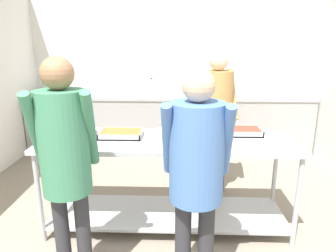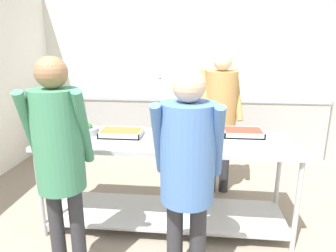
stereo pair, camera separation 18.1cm
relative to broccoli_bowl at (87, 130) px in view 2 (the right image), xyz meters
The scene contains 12 objects.
wall_rear 2.62m from the broccoli_bowl, 73.78° to the left, with size 4.74×0.06×2.65m.
back_counter 2.29m from the broccoli_bowl, 71.12° to the left, with size 4.58×0.65×0.92m.
serving_counter 0.86m from the broccoli_bowl, ahead, with size 2.34×0.71×0.89m.
broccoli_bowl is the anchor object (origin of this frame).
serving_tray_vegetables 0.35m from the broccoli_bowl, ahead, with size 0.40×0.27×0.05m.
sauce_pan 0.81m from the broccoli_bowl, ahead, with size 0.43×0.29×0.10m.
plate_stack 1.16m from the broccoli_bowl, ahead, with size 0.24×0.24×0.04m.
serving_tray_roast 1.51m from the broccoli_bowl, ahead, with size 0.37×0.27×0.05m.
guest_serving_left 1.33m from the broccoli_bowl, 40.81° to the right, with size 0.46×0.36×1.60m.
guest_serving_right 0.88m from the broccoli_bowl, 81.24° to the right, with size 0.47×0.38×1.67m.
cook_behind_counter 1.48m from the broccoli_bowl, 26.15° to the left, with size 0.50×0.41×1.66m.
water_bottle 2.12m from the broccoli_bowl, 77.53° to the left, with size 0.08×0.08×0.29m.
Camera 2 is at (0.34, -1.06, 1.74)m, focal length 32.00 mm.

